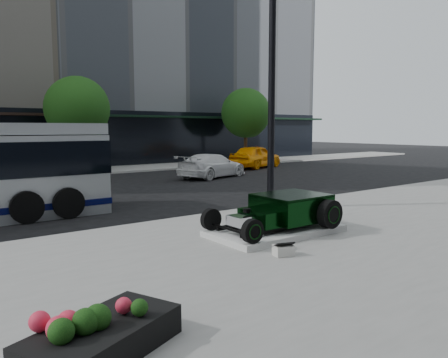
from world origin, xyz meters
TOP-DOWN VIEW (x-y plane):
  - ground at (0.00, 0.00)m, footprint 120.00×120.00m
  - sidewalk_far at (0.00, 14.00)m, footprint 70.00×4.00m
  - street_trees at (1.15, 13.07)m, footprint 29.80×3.80m
  - display_plinth at (-0.26, -5.26)m, footprint 3.40×1.80m
  - hot_rod at (0.07, -5.26)m, footprint 3.22×2.00m
  - info_plaque at (-1.46, -6.76)m, footprint 0.48×0.41m
  - lamppost at (2.16, -2.48)m, footprint 0.41×0.41m
  - flower_planter at (-6.02, -8.34)m, footprint 2.09×1.59m
  - white_sedan at (6.38, 6.79)m, footprint 4.99×3.16m
  - yellow_taxi at (12.24, 9.81)m, footprint 5.00×3.24m

SIDE VIEW (x-z plane):
  - ground at x=0.00m, z-range 0.00..0.00m
  - sidewalk_far at x=0.00m, z-range 0.00..0.12m
  - display_plinth at x=-0.26m, z-range 0.12..0.27m
  - info_plaque at x=-1.46m, z-range 0.09..0.40m
  - flower_planter at x=-6.02m, z-range 0.04..0.65m
  - white_sedan at x=6.38m, z-range 0.00..1.35m
  - hot_rod at x=0.07m, z-range 0.29..1.10m
  - yellow_taxi at x=12.24m, z-range 0.00..1.58m
  - lamppost at x=2.16m, z-range -0.16..7.35m
  - street_trees at x=1.15m, z-range 0.92..6.62m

